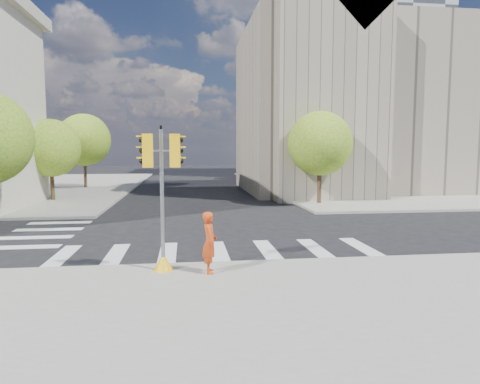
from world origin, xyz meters
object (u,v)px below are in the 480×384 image
(lamp_near, at_px, (310,137))
(traffic_signal, at_px, (162,211))
(lamp_far, at_px, (272,141))
(photographer, at_px, (210,242))

(lamp_near, relative_size, traffic_signal, 1.93)
(lamp_near, xyz_separation_m, traffic_signal, (-9.92, -18.80, -2.67))
(lamp_far, relative_size, photographer, 4.59)
(lamp_far, bearing_deg, traffic_signal, -106.82)
(lamp_far, bearing_deg, photographer, -104.50)
(lamp_far, relative_size, traffic_signal, 1.93)
(lamp_far, height_order, photographer, lamp_far)
(traffic_signal, distance_m, photographer, 1.64)
(lamp_near, xyz_separation_m, lamp_far, (0.00, 14.00, 0.00))
(lamp_near, bearing_deg, traffic_signal, -117.81)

